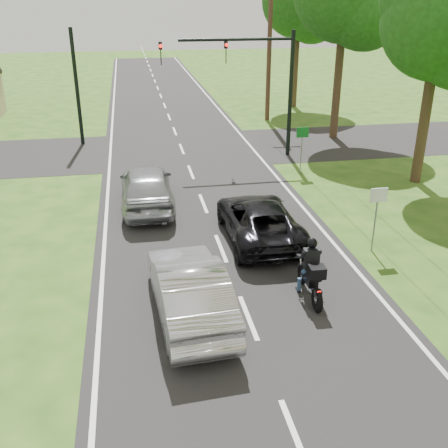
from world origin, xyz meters
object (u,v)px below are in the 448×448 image
(motorcycle_rider, at_px, (311,275))
(silver_sedan, at_px, (190,289))
(sign_white, at_px, (377,204))
(utility_pole_far, at_px, (270,37))
(sign_green, at_px, (302,139))
(traffic_signal, at_px, (254,72))
(dark_suv, at_px, (259,219))
(silver_suv, at_px, (147,186))

(motorcycle_rider, relative_size, silver_sedan, 0.44)
(silver_sedan, relative_size, sign_white, 2.20)
(silver_sedan, distance_m, utility_pole_far, 23.36)
(silver_sedan, height_order, sign_green, sign_green)
(traffic_signal, xyz_separation_m, utility_pole_far, (2.86, 8.00, 0.95))
(sign_white, relative_size, sign_green, 1.00)
(dark_suv, distance_m, sign_green, 7.40)
(dark_suv, relative_size, silver_sedan, 1.04)
(dark_suv, xyz_separation_m, sign_green, (3.53, 6.45, 0.91))
(dark_suv, height_order, silver_suv, silver_suv)
(silver_suv, bearing_deg, dark_suv, 135.29)
(dark_suv, xyz_separation_m, silver_suv, (-3.52, 3.51, 0.14))
(utility_pole_far, distance_m, sign_white, 19.39)
(dark_suv, bearing_deg, silver_sedan, 56.27)
(motorcycle_rider, bearing_deg, silver_sedan, -172.54)
(dark_suv, relative_size, silver_suv, 1.01)
(motorcycle_rider, relative_size, utility_pole_far, 0.20)
(silver_sedan, bearing_deg, motorcycle_rider, -178.23)
(dark_suv, bearing_deg, sign_green, -118.63)
(silver_sedan, relative_size, silver_suv, 0.97)
(utility_pole_far, bearing_deg, sign_green, -96.73)
(motorcycle_rider, height_order, sign_green, sign_green)
(silver_sedan, bearing_deg, silver_suv, -88.33)
(dark_suv, height_order, silver_sedan, silver_sedan)
(motorcycle_rider, height_order, traffic_signal, traffic_signal)
(sign_green, bearing_deg, traffic_signal, 117.38)
(dark_suv, xyz_separation_m, traffic_signal, (1.97, 9.46, 3.45))
(motorcycle_rider, distance_m, dark_suv, 3.91)
(silver_suv, distance_m, utility_pole_far, 16.80)
(motorcycle_rider, bearing_deg, silver_suv, 120.35)
(silver_sedan, relative_size, traffic_signal, 0.73)
(dark_suv, height_order, utility_pole_far, utility_pole_far)
(motorcycle_rider, height_order, utility_pole_far, utility_pole_far)
(motorcycle_rider, relative_size, dark_suv, 0.42)
(traffic_signal, relative_size, sign_green, 3.00)
(silver_suv, relative_size, sign_green, 2.27)
(traffic_signal, xyz_separation_m, sign_white, (1.36, -11.02, -2.54))
(silver_sedan, relative_size, utility_pole_far, 0.47)
(motorcycle_rider, distance_m, traffic_signal, 13.87)
(motorcycle_rider, distance_m, silver_suv, 8.40)
(silver_sedan, bearing_deg, sign_green, -124.37)
(silver_sedan, distance_m, sign_white, 6.72)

